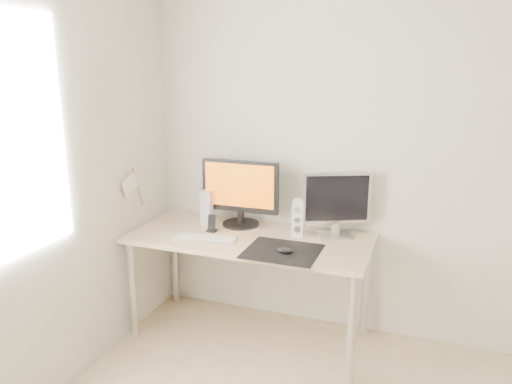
# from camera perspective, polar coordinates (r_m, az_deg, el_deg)

# --- Properties ---
(wall_back) EXTENTS (3.50, 0.00, 3.50)m
(wall_back) POSITION_cam_1_polar(r_m,az_deg,el_deg) (3.35, 16.68, 3.68)
(wall_back) COLOR silver
(wall_back) RESTS_ON ground
(mousepad) EXTENTS (0.45, 0.40, 0.00)m
(mousepad) POSITION_cam_1_polar(r_m,az_deg,el_deg) (3.07, 3.03, -6.77)
(mousepad) COLOR black
(mousepad) RESTS_ON desk
(mouse) EXTENTS (0.10, 0.06, 0.04)m
(mouse) POSITION_cam_1_polar(r_m,az_deg,el_deg) (3.03, 3.23, -6.65)
(mouse) COLOR black
(mouse) RESTS_ON mousepad
(desk) EXTENTS (1.60, 0.70, 0.73)m
(desk) POSITION_cam_1_polar(r_m,az_deg,el_deg) (3.35, -0.73, -6.35)
(desk) COLOR #D1B587
(desk) RESTS_ON ground
(main_monitor) EXTENTS (0.55, 0.27, 0.47)m
(main_monitor) POSITION_cam_1_polar(r_m,az_deg,el_deg) (3.46, -1.82, 0.16)
(main_monitor) COLOR black
(main_monitor) RESTS_ON desk
(second_monitor) EXTENTS (0.43, 0.24, 0.43)m
(second_monitor) POSITION_cam_1_polar(r_m,az_deg,el_deg) (3.29, 9.16, -1.04)
(second_monitor) COLOR #ABABAD
(second_monitor) RESTS_ON desk
(speaker_left) EXTENTS (0.08, 0.09, 0.24)m
(speaker_left) POSITION_cam_1_polar(r_m,az_deg,el_deg) (3.56, -5.55, -1.73)
(speaker_left) COLOR silver
(speaker_left) RESTS_ON desk
(speaker_right) EXTENTS (0.08, 0.09, 0.24)m
(speaker_right) POSITION_cam_1_polar(r_m,az_deg,el_deg) (3.31, 4.95, -2.96)
(speaker_right) COLOR white
(speaker_right) RESTS_ON desk
(keyboard) EXTENTS (0.43, 0.18, 0.02)m
(keyboard) POSITION_cam_1_polar(r_m,az_deg,el_deg) (3.28, -5.78, -5.26)
(keyboard) COLOR #B1B1B3
(keyboard) RESTS_ON desk
(phone_dock) EXTENTS (0.07, 0.06, 0.12)m
(phone_dock) POSITION_cam_1_polar(r_m,az_deg,el_deg) (3.41, -5.09, -3.94)
(phone_dock) COLOR black
(phone_dock) RESTS_ON desk
(pennant) EXTENTS (0.01, 0.23, 0.29)m
(pennant) POSITION_cam_1_polar(r_m,az_deg,el_deg) (3.46, -13.92, 0.79)
(pennant) COLOR #A57F54
(pennant) RESTS_ON wall_left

